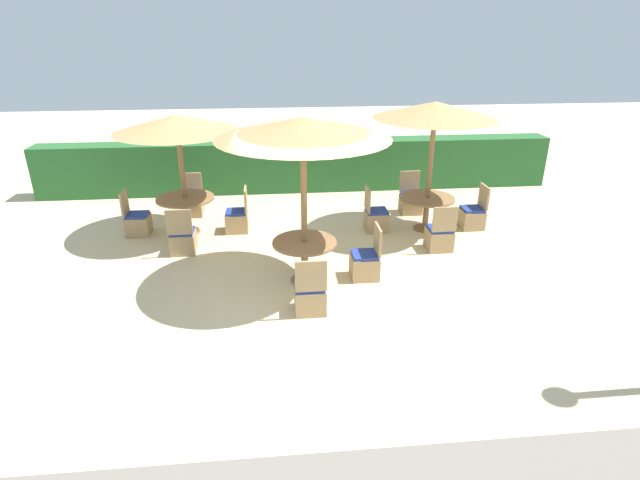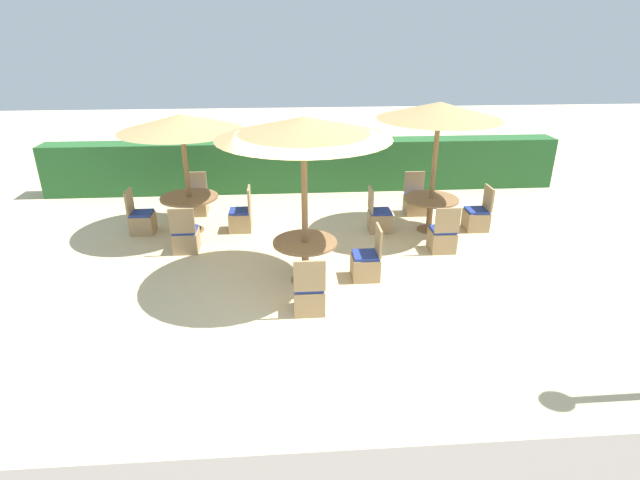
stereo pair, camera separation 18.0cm
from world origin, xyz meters
The scene contains 18 objects.
ground_plane centered at (0.00, 0.00, 0.00)m, with size 40.00×40.00×0.00m, color beige.
hedge_row centered at (0.00, 6.06, 0.64)m, with size 13.00×0.70×1.28m, color #28602D.
parasol_center centered at (-0.22, 0.97, 2.56)m, with size 2.68×2.68×2.74m.
round_table_center centered at (-0.22, 0.97, 0.57)m, with size 1.06×1.06×0.73m.
patio_chair_center_east centered at (0.82, 1.00, 0.26)m, with size 0.46×0.46×0.93m.
patio_chair_center_south centered at (-0.21, -0.01, 0.26)m, with size 0.46×0.46×0.93m.
parasol_back_right centered at (2.47, 3.04, 2.46)m, with size 2.42×2.42×2.64m.
round_table_back_right centered at (2.47, 3.04, 0.57)m, with size 1.12×1.12×0.71m.
patio_chair_back_right_west centered at (1.42, 3.09, 0.26)m, with size 0.46×0.46×0.93m.
patio_chair_back_right_south centered at (2.43, 2.00, 0.26)m, with size 0.46×0.46×0.93m.
patio_chair_back_right_north centered at (2.43, 4.06, 0.26)m, with size 0.46×0.46×0.93m.
patio_chair_back_right_east centered at (3.48, 3.01, 0.26)m, with size 0.46×0.46×0.93m.
parasol_back_left centered at (-2.48, 3.36, 2.24)m, with size 2.43×2.43×2.41m.
round_table_back_left centered at (-2.48, 3.36, 0.61)m, with size 1.17×1.17×0.76m.
patio_chair_back_left_south centered at (-2.42, 2.33, 0.26)m, with size 0.46×0.46×0.93m.
patio_chair_back_left_east centered at (-1.46, 3.32, 0.26)m, with size 0.46×0.46×0.93m.
patio_chair_back_left_north centered at (-2.53, 4.39, 0.26)m, with size 0.46×0.46×0.93m.
patio_chair_back_left_west centered at (-3.50, 3.34, 0.26)m, with size 0.46×0.46×0.93m.
Camera 1 is at (-0.70, -6.49, 4.00)m, focal length 28.00 mm.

